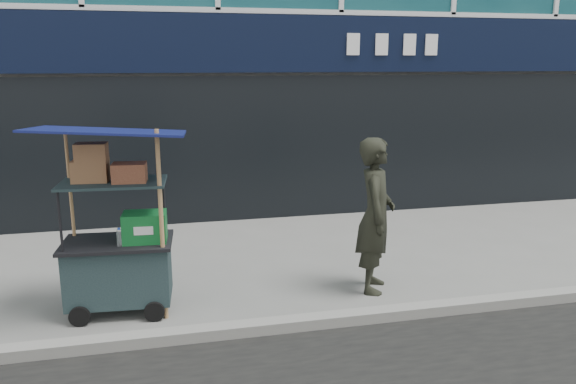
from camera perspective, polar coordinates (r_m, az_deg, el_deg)
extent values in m
plane|color=slate|center=(5.94, -2.16, -13.14)|extent=(80.00, 80.00, 0.00)
cube|color=gray|center=(5.74, -1.78, -13.47)|extent=(80.00, 0.18, 0.12)
cube|color=black|center=(9.15, -7.03, 14.76)|extent=(15.68, 0.06, 0.90)
cube|color=black|center=(9.30, -6.76, 4.22)|extent=(15.68, 0.04, 2.40)
cube|color=#19282B|center=(6.30, -16.75, -7.77)|extent=(1.10, 0.69, 0.62)
cylinder|color=black|center=(6.19, -20.42, -11.78)|extent=(0.21, 0.06, 0.21)
cylinder|color=black|center=(6.08, -13.42, -11.76)|extent=(0.21, 0.06, 0.21)
cube|color=black|center=(6.19, -16.95, -4.94)|extent=(1.18, 0.77, 0.04)
cylinder|color=black|center=(5.95, -22.14, -2.93)|extent=(0.03, 0.03, 0.66)
cylinder|color=black|center=(5.79, -12.75, -2.68)|extent=(0.03, 0.03, 0.66)
cylinder|color=black|center=(6.45, -21.09, -1.64)|extent=(0.03, 0.03, 0.66)
cylinder|color=black|center=(6.30, -12.44, -1.37)|extent=(0.03, 0.03, 0.66)
cube|color=#19282B|center=(6.03, -17.36, 0.90)|extent=(1.10, 0.69, 0.03)
cylinder|color=#AB7E4D|center=(5.82, -12.71, -3.51)|extent=(0.05, 0.05, 1.99)
cylinder|color=#AB7E4D|center=(6.48, -20.99, -2.78)|extent=(0.04, 0.04, 1.90)
cube|color=#0D1649|center=(5.94, -17.71, 5.90)|extent=(1.57, 1.17, 0.17)
cube|color=#0F6423|center=(6.06, -14.33, -3.45)|extent=(0.46, 0.34, 0.31)
cylinder|color=silver|center=(5.98, -16.74, -4.48)|extent=(0.06, 0.06, 0.18)
cylinder|color=blue|center=(5.96, -16.80, -3.59)|extent=(0.03, 0.03, 0.02)
cube|color=olive|center=(6.08, -19.43, 2.05)|extent=(0.37, 0.29, 0.22)
cube|color=#986242|center=(5.94, -15.81, 1.91)|extent=(0.35, 0.27, 0.19)
cube|color=olive|center=(6.03, -19.36, 3.88)|extent=(0.33, 0.25, 0.18)
imported|color=black|center=(6.53, 8.88, -2.36)|extent=(0.66, 0.77, 1.80)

